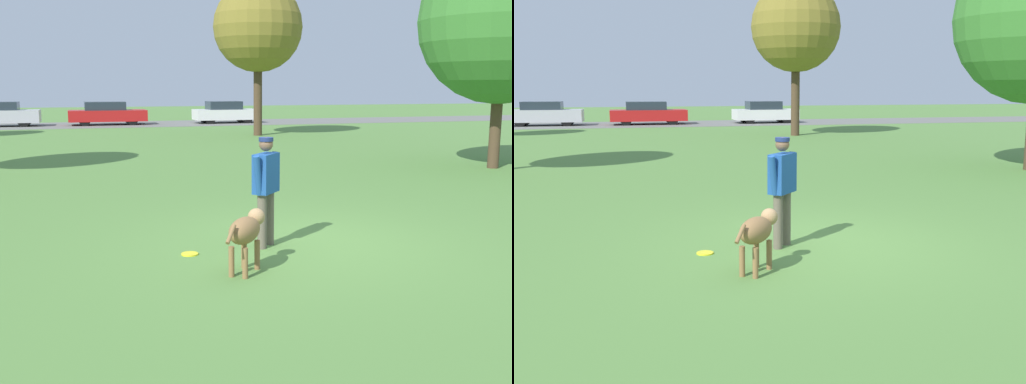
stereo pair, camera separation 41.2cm
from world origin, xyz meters
TOP-DOWN VIEW (x-y plane):
  - ground_plane at (0.00, 0.00)m, footprint 120.00×120.00m
  - far_road_strip at (0.00, 28.71)m, footprint 120.00×6.00m
  - person at (-0.52, 0.03)m, footprint 0.55×0.60m
  - dog at (-1.11, -1.03)m, footprint 0.74×0.89m
  - frisbee at (-1.65, -0.08)m, footprint 0.24×0.24m
  - tree_far_right at (4.98, 18.76)m, footprint 4.05×4.05m
  - tree_near_right at (8.06, 6.15)m, footprint 4.45×4.45m
  - parked_car_silver at (-7.17, 28.62)m, footprint 4.21×1.76m
  - parked_car_red at (-1.34, 28.48)m, footprint 4.48×1.85m
  - parked_car_white at (5.75, 28.32)m, footprint 3.95×1.86m

SIDE VIEW (x-z plane):
  - ground_plane at x=0.00m, z-range 0.00..0.00m
  - far_road_strip at x=0.00m, z-range 0.00..0.01m
  - frisbee at x=-1.65m, z-range 0.00..0.02m
  - dog at x=-1.11m, z-range 0.15..0.88m
  - parked_car_white at x=5.75m, z-range -0.01..1.33m
  - parked_car_red at x=-1.34m, z-range 0.00..1.35m
  - parked_car_silver at x=-7.17m, z-range 0.00..1.38m
  - person at x=-0.52m, z-range 0.14..1.71m
  - tree_near_right at x=8.06m, z-range 0.87..7.09m
  - tree_far_right at x=4.98m, z-range 1.41..8.33m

